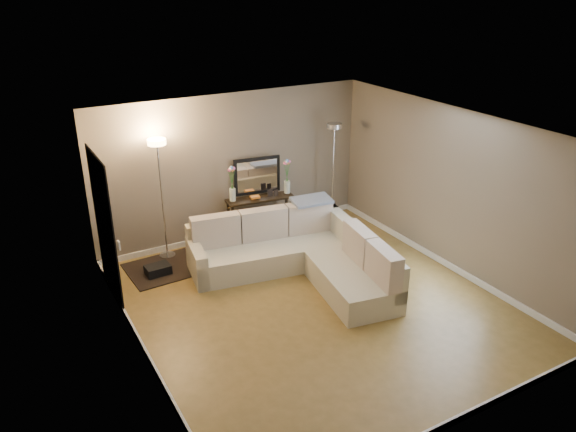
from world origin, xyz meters
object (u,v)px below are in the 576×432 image
sectional_sofa (299,254)px  console_table (256,215)px  floor_lamp_unlit (333,154)px  floor_lamp_lit (160,176)px

sectional_sofa → console_table: (0.02, 1.56, 0.08)m
console_table → floor_lamp_unlit: (1.53, -0.15, 0.95)m
sectional_sofa → floor_lamp_unlit: floor_lamp_unlit is taller
sectional_sofa → console_table: size_ratio=2.33×
floor_lamp_lit → floor_lamp_unlit: floor_lamp_lit is taller
sectional_sofa → console_table: 1.56m
floor_lamp_unlit → console_table: bearing=174.6°
sectional_sofa → floor_lamp_unlit: (1.56, 1.41, 1.03)m
sectional_sofa → console_table: bearing=89.2°
console_table → floor_lamp_lit: bearing=178.6°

